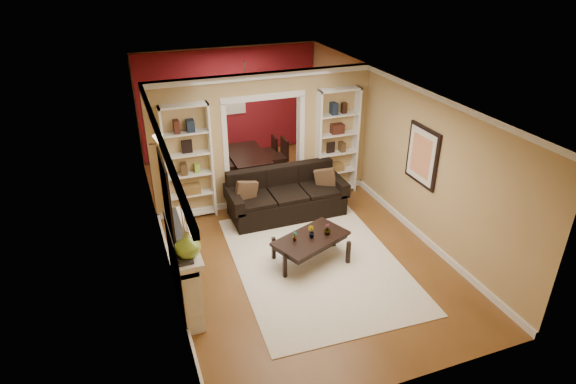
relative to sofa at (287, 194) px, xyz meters
name	(u,v)px	position (x,y,z in m)	size (l,w,h in m)	color
floor	(284,227)	(-0.22, -0.45, -0.46)	(8.00, 8.00, 0.00)	brown
ceiling	(283,88)	(-0.22, -0.45, 2.24)	(8.00, 8.00, 0.00)	white
wall_back	(229,102)	(-0.22, 3.55, 0.89)	(8.00, 8.00, 0.00)	tan
wall_front	(407,298)	(-0.22, -4.45, 0.89)	(8.00, 8.00, 0.00)	tan
wall_left	(156,181)	(-2.47, -0.45, 0.89)	(8.00, 8.00, 0.00)	tan
wall_right	(393,146)	(2.03, -0.45, 0.89)	(8.00, 8.00, 0.00)	tan
partition_wall	(263,140)	(-0.22, 0.75, 0.89)	(4.50, 0.15, 2.70)	tan
red_back_panel	(230,104)	(-0.22, 3.52, 0.86)	(4.44, 0.04, 2.64)	maroon
dining_window	(230,95)	(-0.22, 3.48, 1.09)	(0.78, 0.03, 0.98)	#8CA5CC
area_rug	(316,262)	(-0.10, -1.74, -0.45)	(2.67, 3.74, 0.01)	white
sofa	(287,194)	(0.00, 0.00, 0.00)	(2.33, 1.01, 0.91)	black
pillow_left	(246,192)	(-0.83, -0.02, 0.20)	(0.41, 0.12, 0.41)	brown
pillow_right	(325,179)	(0.83, -0.02, 0.19)	(0.41, 0.12, 0.41)	brown
coffee_table	(311,249)	(-0.18, -1.67, -0.22)	(1.26, 0.68, 0.48)	black
plant_left	(295,235)	(-0.47, -1.67, 0.12)	(0.11, 0.07, 0.20)	#336626
plant_center	(311,232)	(-0.18, -1.67, 0.13)	(0.12, 0.09, 0.21)	#336626
plant_right	(327,229)	(0.12, -1.67, 0.12)	(0.11, 0.11, 0.21)	#336626
bookshelf_left	(189,163)	(-1.77, 0.58, 0.69)	(0.90, 0.30, 2.30)	white
bookshelf_right	(337,142)	(1.33, 0.58, 0.69)	(0.90, 0.30, 2.30)	white
fireplace	(185,268)	(-2.31, -1.95, 0.12)	(0.32, 1.70, 1.16)	white
vase	(187,245)	(-2.31, -2.52, 0.89)	(0.35, 0.35, 0.36)	#83AB37
mirror	(166,196)	(-2.45, -1.95, 1.34)	(0.03, 0.95, 1.10)	silver
wall_sconce	(155,142)	(-2.37, 0.10, 1.37)	(0.18, 0.18, 0.22)	#FFE0A5
framed_art	(422,156)	(1.99, -1.45, 1.09)	(0.04, 0.85, 1.05)	black
dining_table	(248,164)	(-0.18, 2.12, -0.19)	(0.84, 1.51, 0.53)	black
dining_chair_nw	(228,165)	(-0.73, 1.82, -0.01)	(0.44, 0.44, 0.89)	black
dining_chair_ne	(275,158)	(0.37, 1.82, 0.00)	(0.45, 0.45, 0.92)	black
dining_chair_sw	(222,157)	(-0.73, 2.42, -0.07)	(0.38, 0.38, 0.77)	black
dining_chair_se	(267,151)	(0.37, 2.42, -0.08)	(0.37, 0.37, 0.76)	black
chandelier	(242,89)	(-0.22, 2.25, 1.56)	(0.50, 0.50, 0.30)	#311F16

